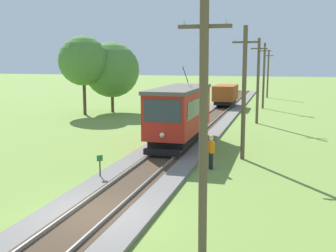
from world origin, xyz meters
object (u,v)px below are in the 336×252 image
(gravel_pile, at_px, (195,101))
(track_worker, at_px, (211,150))
(utility_pole_distant, at_px, (268,73))
(tree_left_near, at_px, (112,70))
(utility_pole_foreground, at_px, (203,129))
(utility_pole_near_tram, at_px, (244,92))
(freight_car, at_px, (226,94))
(trackside_signal_marker, at_px, (100,166))
(utility_pole_mid, at_px, (258,80))
(red_tram, at_px, (180,113))
(tree_right_near, at_px, (83,61))
(utility_pole_far, at_px, (264,75))

(gravel_pile, xyz_separation_m, track_worker, (7.05, -30.02, 0.56))
(utility_pole_distant, height_order, tree_left_near, tree_left_near)
(utility_pole_foreground, distance_m, utility_pole_distant, 51.57)
(utility_pole_near_tram, relative_size, tree_left_near, 1.00)
(track_worker, bearing_deg, freight_car, -120.69)
(trackside_signal_marker, bearing_deg, utility_pole_mid, 72.70)
(red_tram, distance_m, trackside_signal_marker, 8.68)
(utility_pole_mid, relative_size, tree_right_near, 0.93)
(utility_pole_far, bearing_deg, tree_left_near, -153.45)
(utility_pole_far, relative_size, tree_left_near, 1.01)
(freight_car, height_order, track_worker, freight_car)
(gravel_pile, height_order, track_worker, track_worker)
(utility_pole_mid, bearing_deg, utility_pole_distant, 90.00)
(utility_pole_distant, bearing_deg, gravel_pile, -125.06)
(tree_left_near, bearing_deg, gravel_pile, 54.89)
(utility_pole_foreground, relative_size, track_worker, 4.07)
(utility_pole_mid, relative_size, utility_pole_distant, 1.06)
(utility_pole_far, relative_size, gravel_pile, 2.58)
(tree_left_near, bearing_deg, utility_pole_far, 26.55)
(utility_pole_near_tram, height_order, trackside_signal_marker, utility_pole_near_tram)
(utility_pole_mid, bearing_deg, track_worker, -94.83)
(utility_pole_foreground, bearing_deg, red_tram, 106.19)
(freight_car, xyz_separation_m, utility_pole_distant, (4.26, 14.58, 2.03))
(track_worker, bearing_deg, gravel_pile, -113.53)
(utility_pole_far, bearing_deg, gravel_pile, 165.12)
(utility_pole_foreground, height_order, tree_right_near, tree_right_near)
(tree_right_near, bearing_deg, utility_pole_near_tram, -40.93)
(utility_pole_mid, height_order, tree_right_near, tree_right_near)
(track_worker, bearing_deg, tree_left_near, -91.88)
(utility_pole_near_tram, height_order, utility_pole_mid, utility_pole_mid)
(utility_pole_foreground, relative_size, tree_right_near, 0.92)
(utility_pole_near_tram, height_order, tree_left_near, tree_left_near)
(freight_car, bearing_deg, tree_left_near, -146.69)
(red_tram, bearing_deg, track_worker, -60.27)
(utility_pole_mid, relative_size, track_worker, 4.14)
(utility_pole_foreground, bearing_deg, utility_pole_far, 90.00)
(utility_pole_far, xyz_separation_m, trackside_signal_marker, (-6.01, -31.06, -3.15))
(track_worker, bearing_deg, trackside_signal_marker, -1.67)
(utility_pole_foreground, bearing_deg, tree_left_near, 117.36)
(red_tram, height_order, gravel_pile, red_tram)
(utility_pole_near_tram, distance_m, track_worker, 3.99)
(utility_pole_near_tram, height_order, utility_pole_far, utility_pole_far)
(utility_pole_distant, distance_m, tree_left_near, 26.75)
(red_tram, relative_size, utility_pole_foreground, 1.18)
(red_tram, distance_m, tree_left_near, 18.83)
(utility_pole_foreground, height_order, utility_pole_far, utility_pole_far)
(track_worker, bearing_deg, utility_pole_mid, -131.57)
(utility_pole_near_tram, distance_m, tree_right_near, 22.98)
(utility_pole_distant, bearing_deg, tree_right_near, -125.28)
(tree_right_near, bearing_deg, gravel_pile, 54.51)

